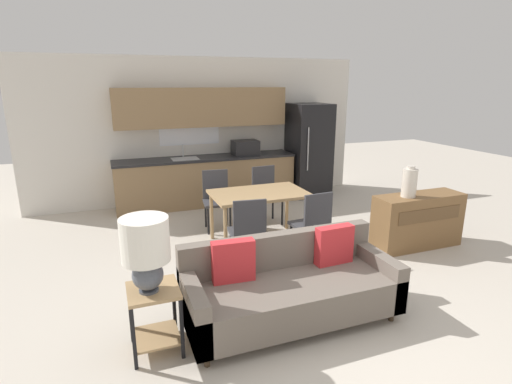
{
  "coord_description": "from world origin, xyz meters",
  "views": [
    {
      "loc": [
        -1.71,
        -2.89,
        2.25
      ],
      "look_at": [
        -0.06,
        1.5,
        0.95
      ],
      "focal_mm": 28.0,
      "sensor_mm": 36.0,
      "label": 1
    }
  ],
  "objects_px": {
    "refrigerator": "(309,150)",
    "dining_chair_near_right": "(312,222)",
    "couch": "(289,287)",
    "side_table": "(155,310)",
    "vase": "(409,182)",
    "dining_chair_far_right": "(266,192)",
    "dining_chair_near_left": "(248,230)",
    "credenza": "(417,221)",
    "dining_chair_far_left": "(217,197)",
    "table_lamp": "(146,248)",
    "dining_table": "(259,197)"
  },
  "relations": [
    {
      "from": "refrigerator",
      "to": "dining_chair_near_right",
      "type": "height_order",
      "value": "refrigerator"
    },
    {
      "from": "refrigerator",
      "to": "couch",
      "type": "relative_size",
      "value": 0.9
    },
    {
      "from": "side_table",
      "to": "dining_chair_near_right",
      "type": "bearing_deg",
      "value": 28.69
    },
    {
      "from": "vase",
      "to": "refrigerator",
      "type": "bearing_deg",
      "value": 88.65
    },
    {
      "from": "couch",
      "to": "dining_chair_far_right",
      "type": "relative_size",
      "value": 2.21
    },
    {
      "from": "dining_chair_near_left",
      "to": "dining_chair_far_right",
      "type": "distance_m",
      "value": 1.74
    },
    {
      "from": "vase",
      "to": "dining_chair_near_left",
      "type": "bearing_deg",
      "value": 175.11
    },
    {
      "from": "dining_chair_near_left",
      "to": "dining_chair_far_right",
      "type": "bearing_deg",
      "value": -112.49
    },
    {
      "from": "credenza",
      "to": "dining_chair_far_left",
      "type": "relative_size",
      "value": 1.39
    },
    {
      "from": "dining_chair_near_right",
      "to": "dining_chair_near_left",
      "type": "distance_m",
      "value": 0.87
    },
    {
      "from": "dining_chair_near_right",
      "to": "dining_chair_far_left",
      "type": "height_order",
      "value": "same"
    },
    {
      "from": "vase",
      "to": "dining_chair_far_left",
      "type": "relative_size",
      "value": 0.46
    },
    {
      "from": "credenza",
      "to": "dining_chair_far_right",
      "type": "distance_m",
      "value": 2.33
    },
    {
      "from": "credenza",
      "to": "dining_chair_far_left",
      "type": "height_order",
      "value": "dining_chair_far_left"
    },
    {
      "from": "couch",
      "to": "dining_chair_near_left",
      "type": "bearing_deg",
      "value": 90.44
    },
    {
      "from": "couch",
      "to": "side_table",
      "type": "distance_m",
      "value": 1.28
    },
    {
      "from": "table_lamp",
      "to": "credenza",
      "type": "height_order",
      "value": "table_lamp"
    },
    {
      "from": "refrigerator",
      "to": "dining_chair_near_left",
      "type": "relative_size",
      "value": 2.0
    },
    {
      "from": "dining_table",
      "to": "couch",
      "type": "bearing_deg",
      "value": -102.58
    },
    {
      "from": "dining_chair_far_left",
      "to": "side_table",
      "type": "bearing_deg",
      "value": -108.18
    },
    {
      "from": "dining_chair_near_right",
      "to": "dining_chair_far_left",
      "type": "distance_m",
      "value": 1.77
    },
    {
      "from": "dining_chair_far_left",
      "to": "refrigerator",
      "type": "bearing_deg",
      "value": 36.48
    },
    {
      "from": "dining_table",
      "to": "vase",
      "type": "distance_m",
      "value": 2.04
    },
    {
      "from": "refrigerator",
      "to": "credenza",
      "type": "height_order",
      "value": "refrigerator"
    },
    {
      "from": "dining_table",
      "to": "dining_chair_far_left",
      "type": "distance_m",
      "value": 0.89
    },
    {
      "from": "side_table",
      "to": "dining_chair_near_right",
      "type": "relative_size",
      "value": 0.63
    },
    {
      "from": "refrigerator",
      "to": "table_lamp",
      "type": "xyz_separation_m",
      "value": [
        -3.6,
        -4.03,
        0.04
      ]
    },
    {
      "from": "vase",
      "to": "table_lamp",
      "type": "bearing_deg",
      "value": -163.6
    },
    {
      "from": "dining_table",
      "to": "couch",
      "type": "xyz_separation_m",
      "value": [
        -0.43,
        -1.91,
        -0.34
      ]
    },
    {
      "from": "side_table",
      "to": "couch",
      "type": "bearing_deg",
      "value": 1.84
    },
    {
      "from": "dining_chair_far_right",
      "to": "table_lamp",
      "type": "bearing_deg",
      "value": -131.92
    },
    {
      "from": "dining_chair_near_right",
      "to": "side_table",
      "type": "bearing_deg",
      "value": 24.46
    },
    {
      "from": "vase",
      "to": "dining_chair_far_left",
      "type": "height_order",
      "value": "vase"
    },
    {
      "from": "dining_table",
      "to": "side_table",
      "type": "height_order",
      "value": "dining_table"
    },
    {
      "from": "side_table",
      "to": "credenza",
      "type": "xyz_separation_m",
      "value": [
        3.71,
        1.03,
        -0.01
      ]
    },
    {
      "from": "vase",
      "to": "dining_chair_near_right",
      "type": "bearing_deg",
      "value": 173.6
    },
    {
      "from": "side_table",
      "to": "credenza",
      "type": "relative_size",
      "value": 0.46
    },
    {
      "from": "couch",
      "to": "dining_chair_far_left",
      "type": "bearing_deg",
      "value": 89.8
    },
    {
      "from": "vase",
      "to": "dining_chair_near_right",
      "type": "xyz_separation_m",
      "value": [
        -1.36,
        0.15,
        -0.44
      ]
    },
    {
      "from": "table_lamp",
      "to": "dining_chair_near_left",
      "type": "bearing_deg",
      "value": 43.4
    },
    {
      "from": "credenza",
      "to": "vase",
      "type": "bearing_deg",
      "value": -176.61
    },
    {
      "from": "credenza",
      "to": "refrigerator",
      "type": "bearing_deg",
      "value": 92.93
    },
    {
      "from": "table_lamp",
      "to": "dining_chair_near_left",
      "type": "distance_m",
      "value": 1.84
    },
    {
      "from": "side_table",
      "to": "vase",
      "type": "xyz_separation_m",
      "value": [
        3.49,
        1.01,
        0.56
      ]
    },
    {
      "from": "couch",
      "to": "vase",
      "type": "distance_m",
      "value": 2.5
    },
    {
      "from": "couch",
      "to": "credenza",
      "type": "xyz_separation_m",
      "value": [
        2.44,
        0.99,
        0.04
      ]
    },
    {
      "from": "table_lamp",
      "to": "credenza",
      "type": "bearing_deg",
      "value": 15.66
    },
    {
      "from": "couch",
      "to": "dining_chair_far_right",
      "type": "bearing_deg",
      "value": 72.43
    },
    {
      "from": "dining_table",
      "to": "dining_chair_near_left",
      "type": "height_order",
      "value": "dining_chair_near_left"
    },
    {
      "from": "vase",
      "to": "dining_chair_far_left",
      "type": "distance_m",
      "value": 2.82
    }
  ]
}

